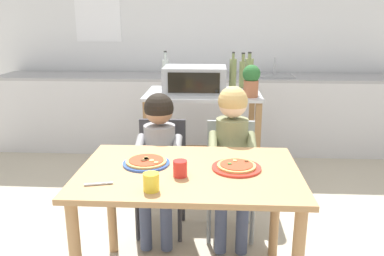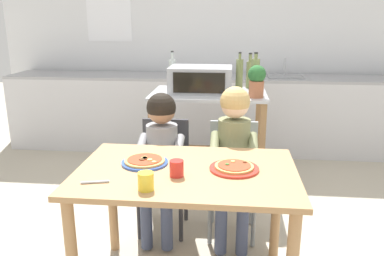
{
  "view_description": "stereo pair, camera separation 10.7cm",
  "coord_description": "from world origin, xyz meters",
  "px_view_note": "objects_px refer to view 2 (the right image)",
  "views": [
    {
      "loc": [
        0.13,
        -1.97,
        1.54
      ],
      "look_at": [
        0.0,
        0.3,
        0.89
      ],
      "focal_mm": 36.39,
      "sensor_mm": 36.0,
      "label": 1
    },
    {
      "loc": [
        0.23,
        -1.96,
        1.54
      ],
      "look_at": [
        0.0,
        0.3,
        0.89
      ],
      "focal_mm": 36.39,
      "sensor_mm": 36.0,
      "label": 2
    }
  ],
  "objects_px": {
    "bottle_tall_green_wine": "(250,74)",
    "dining_chair_left": "(164,167)",
    "bottle_squat_spirits": "(172,72)",
    "bottle_clear_vinegar": "(255,75)",
    "pizza_plate_red_rimmed": "(234,168)",
    "serving_spoon": "(95,182)",
    "child_in_olive_shirt": "(234,146)",
    "bottle_dark_olive_oil": "(239,74)",
    "dining_table": "(186,189)",
    "potted_herb_plant": "(257,80)",
    "kitchen_island_cart": "(208,126)",
    "drinking_cup_yellow": "(146,181)",
    "drinking_cup_red": "(177,168)",
    "dining_chair_right": "(233,170)",
    "pizza_plate_blue_rimmed": "(145,161)",
    "toaster_oven": "(201,79)",
    "child_in_grey_shirt": "(161,147)"
  },
  "relations": [
    {
      "from": "bottle_tall_green_wine",
      "to": "dining_chair_left",
      "type": "distance_m",
      "value": 1.28
    },
    {
      "from": "bottle_squat_spirits",
      "to": "bottle_clear_vinegar",
      "type": "bearing_deg",
      "value": -17.85
    },
    {
      "from": "pizza_plate_red_rimmed",
      "to": "serving_spoon",
      "type": "distance_m",
      "value": 0.74
    },
    {
      "from": "bottle_squat_spirits",
      "to": "child_in_olive_shirt",
      "type": "distance_m",
      "value": 1.27
    },
    {
      "from": "bottle_dark_olive_oil",
      "to": "dining_table",
      "type": "bearing_deg",
      "value": -101.07
    },
    {
      "from": "bottle_clear_vinegar",
      "to": "dining_table",
      "type": "relative_size",
      "value": 0.29
    },
    {
      "from": "potted_herb_plant",
      "to": "serving_spoon",
      "type": "relative_size",
      "value": 1.87
    },
    {
      "from": "serving_spoon",
      "to": "bottle_dark_olive_oil",
      "type": "bearing_deg",
      "value": 67.34
    },
    {
      "from": "kitchen_island_cart",
      "to": "serving_spoon",
      "type": "relative_size",
      "value": 7.07
    },
    {
      "from": "kitchen_island_cart",
      "to": "potted_herb_plant",
      "type": "height_order",
      "value": "potted_herb_plant"
    },
    {
      "from": "drinking_cup_yellow",
      "to": "drinking_cup_red",
      "type": "bearing_deg",
      "value": 55.87
    },
    {
      "from": "dining_chair_left",
      "to": "potted_herb_plant",
      "type": "bearing_deg",
      "value": 37.35
    },
    {
      "from": "kitchen_island_cart",
      "to": "dining_table",
      "type": "xyz_separation_m",
      "value": [
        -0.04,
        -1.37,
        0.02
      ]
    },
    {
      "from": "bottle_squat_spirits",
      "to": "pizza_plate_red_rimmed",
      "type": "height_order",
      "value": "bottle_squat_spirits"
    },
    {
      "from": "bottle_squat_spirits",
      "to": "bottle_tall_green_wine",
      "type": "relative_size",
      "value": 1.04
    },
    {
      "from": "kitchen_island_cart",
      "to": "bottle_tall_green_wine",
      "type": "bearing_deg",
      "value": 36.42
    },
    {
      "from": "bottle_clear_vinegar",
      "to": "child_in_olive_shirt",
      "type": "distance_m",
      "value": 0.93
    },
    {
      "from": "bottle_dark_olive_oil",
      "to": "pizza_plate_red_rimmed",
      "type": "bearing_deg",
      "value": -91.51
    },
    {
      "from": "bottle_clear_vinegar",
      "to": "child_in_olive_shirt",
      "type": "xyz_separation_m",
      "value": [
        -0.17,
        -0.84,
        -0.36
      ]
    },
    {
      "from": "kitchen_island_cart",
      "to": "bottle_clear_vinegar",
      "type": "height_order",
      "value": "bottle_clear_vinegar"
    },
    {
      "from": "dining_chair_right",
      "to": "child_in_olive_shirt",
      "type": "xyz_separation_m",
      "value": [
        -0.0,
        -0.12,
        0.22
      ]
    },
    {
      "from": "bottle_dark_olive_oil",
      "to": "bottle_tall_green_wine",
      "type": "relative_size",
      "value": 1.05
    },
    {
      "from": "dining_table",
      "to": "dining_chair_left",
      "type": "relative_size",
      "value": 1.48
    },
    {
      "from": "dining_chair_left",
      "to": "pizza_plate_blue_rimmed",
      "type": "bearing_deg",
      "value": -89.98
    },
    {
      "from": "kitchen_island_cart",
      "to": "bottle_squat_spirits",
      "type": "bearing_deg",
      "value": 144.19
    },
    {
      "from": "bottle_clear_vinegar",
      "to": "bottle_tall_green_wine",
      "type": "bearing_deg",
      "value": 98.06
    },
    {
      "from": "bottle_clear_vinegar",
      "to": "child_in_olive_shirt",
      "type": "height_order",
      "value": "bottle_clear_vinegar"
    },
    {
      "from": "toaster_oven",
      "to": "child_in_olive_shirt",
      "type": "xyz_separation_m",
      "value": [
        0.29,
        -0.83,
        -0.32
      ]
    },
    {
      "from": "drinking_cup_yellow",
      "to": "bottle_squat_spirits",
      "type": "bearing_deg",
      "value": 94.72
    },
    {
      "from": "dining_chair_right",
      "to": "serving_spoon",
      "type": "distance_m",
      "value": 1.16
    },
    {
      "from": "bottle_squat_spirits",
      "to": "pizza_plate_blue_rimmed",
      "type": "relative_size",
      "value": 1.26
    },
    {
      "from": "pizza_plate_red_rimmed",
      "to": "serving_spoon",
      "type": "height_order",
      "value": "pizza_plate_red_rimmed"
    },
    {
      "from": "drinking_cup_yellow",
      "to": "drinking_cup_red",
      "type": "height_order",
      "value": "drinking_cup_yellow"
    },
    {
      "from": "toaster_oven",
      "to": "dining_chair_right",
      "type": "distance_m",
      "value": 0.95
    },
    {
      "from": "bottle_dark_olive_oil",
      "to": "dining_table",
      "type": "height_order",
      "value": "bottle_dark_olive_oil"
    },
    {
      "from": "bottle_squat_spirits",
      "to": "pizza_plate_blue_rimmed",
      "type": "bearing_deg",
      "value": -87.26
    },
    {
      "from": "dining_table",
      "to": "child_in_grey_shirt",
      "type": "relative_size",
      "value": 1.17
    },
    {
      "from": "kitchen_island_cart",
      "to": "dining_chair_right",
      "type": "bearing_deg",
      "value": -72.56
    },
    {
      "from": "serving_spoon",
      "to": "pizza_plate_red_rimmed",
      "type": "bearing_deg",
      "value": 20.07
    },
    {
      "from": "bottle_dark_olive_oil",
      "to": "dining_chair_left",
      "type": "relative_size",
      "value": 0.41
    },
    {
      "from": "bottle_squat_spirits",
      "to": "child_in_olive_shirt",
      "type": "xyz_separation_m",
      "value": [
        0.58,
        -1.08,
        -0.34
      ]
    },
    {
      "from": "child_in_grey_shirt",
      "to": "pizza_plate_red_rimmed",
      "type": "relative_size",
      "value": 3.81
    },
    {
      "from": "bottle_clear_vinegar",
      "to": "child_in_grey_shirt",
      "type": "relative_size",
      "value": 0.34
    },
    {
      "from": "dining_chair_left",
      "to": "kitchen_island_cart",
      "type": "bearing_deg",
      "value": 67.95
    },
    {
      "from": "bottle_squat_spirits",
      "to": "pizza_plate_red_rimmed",
      "type": "bearing_deg",
      "value": -70.17
    },
    {
      "from": "child_in_grey_shirt",
      "to": "dining_chair_right",
      "type": "bearing_deg",
      "value": 11.89
    },
    {
      "from": "pizza_plate_red_rimmed",
      "to": "bottle_clear_vinegar",
      "type": "bearing_deg",
      "value": 82.86
    },
    {
      "from": "toaster_oven",
      "to": "pizza_plate_blue_rimmed",
      "type": "height_order",
      "value": "toaster_oven"
    },
    {
      "from": "pizza_plate_red_rimmed",
      "to": "bottle_squat_spirits",
      "type": "bearing_deg",
      "value": 109.83
    },
    {
      "from": "toaster_oven",
      "to": "bottle_clear_vinegar",
      "type": "relative_size",
      "value": 1.54
    }
  ]
}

